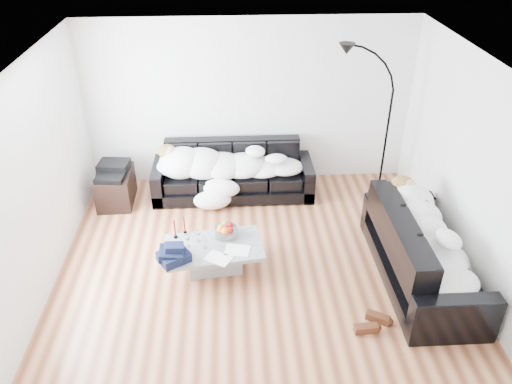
{
  "coord_description": "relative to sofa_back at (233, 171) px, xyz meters",
  "views": [
    {
      "loc": [
        -0.29,
        -4.96,
        4.14
      ],
      "look_at": [
        0.0,
        0.3,
        0.9
      ],
      "focal_mm": 35.0,
      "sensor_mm": 36.0,
      "label": 1
    }
  ],
  "objects": [
    {
      "name": "sofa_right",
      "position": [
        2.25,
        -2.1,
        0.04
      ],
      "size": [
        0.93,
        2.18,
        0.88
      ],
      "primitive_type": "cube",
      "rotation": [
        0.0,
        0.0,
        1.57
      ],
      "color": "black",
      "rests_on": "ground"
    },
    {
      "name": "candle_left",
      "position": [
        -0.75,
        -1.59,
        0.08
      ],
      "size": [
        0.05,
        0.05,
        0.26
      ],
      "primitive_type": "cylinder",
      "rotation": [
        0.0,
        0.0,
        0.07
      ],
      "color": "maroon",
      "rests_on": "coffee_table"
    },
    {
      "name": "sleeper_right",
      "position": [
        2.25,
        -2.1,
        0.25
      ],
      "size": [
        0.79,
        1.87,
        0.46
      ],
      "primitive_type": null,
      "rotation": [
        0.0,
        0.0,
        1.57
      ],
      "color": "white",
      "rests_on": "sofa_right"
    },
    {
      "name": "wine_glass_b",
      "position": [
        -0.58,
        -1.78,
        0.04
      ],
      "size": [
        0.07,
        0.07,
        0.17
      ],
      "primitive_type": "cylinder",
      "rotation": [
        0.0,
        0.0,
        0.0
      ],
      "color": "white",
      "rests_on": "coffee_table"
    },
    {
      "name": "av_cabinet",
      "position": [
        -1.78,
        -0.14,
        -0.15
      ],
      "size": [
        0.52,
        0.74,
        0.5
      ],
      "primitive_type": "cube",
      "rotation": [
        0.0,
        0.0,
        0.02
      ],
      "color": "black",
      "rests_on": "ground"
    },
    {
      "name": "teal_cushion",
      "position": [
        2.19,
        -1.43,
        0.32
      ],
      "size": [
        0.42,
        0.38,
        0.2
      ],
      "primitive_type": "ellipsoid",
      "rotation": [
        0.0,
        0.0,
        0.24
      ],
      "color": "#0A4848",
      "rests_on": "sofa_right"
    },
    {
      "name": "stereo",
      "position": [
        -1.78,
        -0.14,
        0.17
      ],
      "size": [
        0.47,
        0.39,
        0.13
      ],
      "primitive_type": "cube",
      "rotation": [
        0.0,
        0.0,
        -0.11
      ],
      "color": "black",
      "rests_on": "av_cabinet"
    },
    {
      "name": "newspaper_b",
      "position": [
        -0.21,
        -2.04,
        -0.04
      ],
      "size": [
        0.37,
        0.34,
        0.01
      ],
      "primitive_type": "cube",
      "rotation": [
        0.0,
        0.0,
        -0.55
      ],
      "color": "silver",
      "rests_on": "coffee_table"
    },
    {
      "name": "ground",
      "position": [
        0.28,
        -1.74,
        -0.4
      ],
      "size": [
        5.0,
        5.0,
        0.0
      ],
      "primitive_type": "plane",
      "color": "brown",
      "rests_on": "ground"
    },
    {
      "name": "coffee_table",
      "position": [
        -0.27,
        -1.79,
        -0.23
      ],
      "size": [
        1.27,
        0.84,
        0.35
      ],
      "primitive_type": "cube",
      "rotation": [
        0.0,
        0.0,
        0.13
      ],
      "color": "#939699",
      "rests_on": "ground"
    },
    {
      "name": "newspaper_a",
      "position": [
        0.02,
        -1.9,
        -0.04
      ],
      "size": [
        0.34,
        0.28,
        0.01
      ],
      "primitive_type": "cube",
      "rotation": [
        0.0,
        0.0,
        -0.19
      ],
      "color": "silver",
      "rests_on": "coffee_table"
    },
    {
      "name": "navy_jacket",
      "position": [
        -0.76,
        -2.05,
        0.12
      ],
      "size": [
        0.42,
        0.37,
        0.18
      ],
      "primitive_type": null,
      "rotation": [
        0.0,
        0.0,
        0.2
      ],
      "color": "black",
      "rests_on": "coffee_table"
    },
    {
      "name": "shoes",
      "position": [
        1.47,
        -2.88,
        -0.35
      ],
      "size": [
        0.48,
        0.38,
        0.1
      ],
      "primitive_type": null,
      "rotation": [
        0.0,
        0.0,
        -0.13
      ],
      "color": "#472311",
      "rests_on": "ground"
    },
    {
      "name": "sofa_back",
      "position": [
        0.0,
        0.0,
        0.0
      ],
      "size": [
        2.44,
        0.85,
        0.8
      ],
      "primitive_type": "cube",
      "color": "black",
      "rests_on": "ground"
    },
    {
      "name": "wine_glass_c",
      "position": [
        -0.37,
        -1.82,
        0.03
      ],
      "size": [
        0.09,
        0.09,
        0.17
      ],
      "primitive_type": "cylinder",
      "rotation": [
        0.0,
        0.0,
        -0.3
      ],
      "color": "white",
      "rests_on": "coffee_table"
    },
    {
      "name": "sleeper_back",
      "position": [
        0.0,
        -0.05,
        0.23
      ],
      "size": [
        2.07,
        0.71,
        0.41
      ],
      "primitive_type": null,
      "color": "white",
      "rests_on": "sofa_back"
    },
    {
      "name": "candle_right",
      "position": [
        -0.64,
        -1.5,
        0.07
      ],
      "size": [
        0.05,
        0.05,
        0.25
      ],
      "primitive_type": "cylinder",
      "rotation": [
        0.0,
        0.0,
        -0.22
      ],
      "color": "maroon",
      "rests_on": "coffee_table"
    },
    {
      "name": "wall_right",
      "position": [
        2.78,
        -1.74,
        0.9
      ],
      "size": [
        0.02,
        4.5,
        2.6
      ],
      "primitive_type": "cube",
      "color": "silver",
      "rests_on": "ground"
    },
    {
      "name": "fruit_bowl",
      "position": [
        -0.11,
        -1.58,
        0.04
      ],
      "size": [
        0.33,
        0.33,
        0.18
      ],
      "primitive_type": "cylinder",
      "rotation": [
        0.0,
        0.0,
        -0.14
      ],
      "color": "white",
      "rests_on": "coffee_table"
    },
    {
      "name": "wall_left",
      "position": [
        -2.22,
        -1.74,
        0.9
      ],
      "size": [
        0.02,
        4.5,
        2.6
      ],
      "primitive_type": "cube",
      "color": "silver",
      "rests_on": "ground"
    },
    {
      "name": "wall_back",
      "position": [
        0.28,
        0.51,
        0.9
      ],
      "size": [
        5.0,
        0.02,
        2.6
      ],
      "primitive_type": "cube",
      "color": "silver",
      "rests_on": "ground"
    },
    {
      "name": "wine_glass_a",
      "position": [
        -0.46,
        -1.68,
        0.03
      ],
      "size": [
        0.08,
        0.08,
        0.16
      ],
      "primitive_type": "cylinder",
      "rotation": [
        0.0,
        0.0,
        0.14
      ],
      "color": "white",
      "rests_on": "coffee_table"
    },
    {
      "name": "ceiling",
      "position": [
        0.28,
        -1.74,
        2.2
      ],
      "size": [
        5.0,
        5.0,
        0.0
      ],
      "primitive_type": "plane",
      "color": "white",
      "rests_on": "ground"
    },
    {
      "name": "floor_lamp",
      "position": [
        2.28,
        -0.12,
        0.64
      ],
      "size": [
        0.79,
        0.4,
        2.08
      ],
      "primitive_type": null,
      "rotation": [
        0.0,
        0.0,
        -0.14
      ],
      "color": "black",
      "rests_on": "ground"
    }
  ]
}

